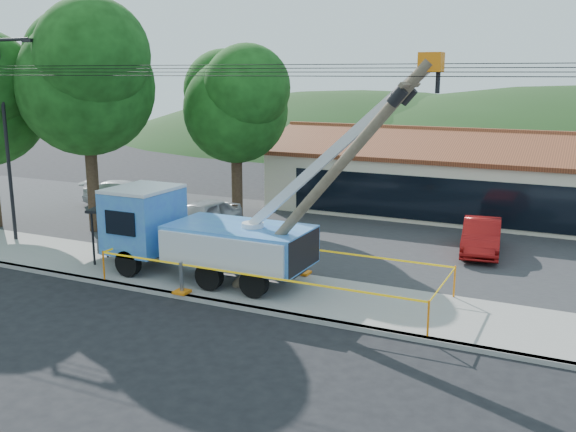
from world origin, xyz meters
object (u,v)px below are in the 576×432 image
(utility_truck, at_px, (201,233))
(leaning_pole, at_px, (333,174))
(bus_shelter, at_px, (123,222))
(car_red, at_px, (480,255))
(car_silver, at_px, (202,237))
(car_white, at_px, (126,207))

(utility_truck, relative_size, leaning_pole, 1.56)
(bus_shelter, relative_size, car_red, 0.59)
(leaning_pole, distance_m, car_silver, 11.54)
(utility_truck, relative_size, car_white, 2.56)
(leaning_pole, xyz_separation_m, bus_shelter, (-9.17, 0.74, -2.64))
(car_white, bearing_deg, car_red, -106.20)
(leaning_pole, relative_size, bus_shelter, 3.09)
(car_red, bearing_deg, leaning_pole, -119.70)
(car_silver, bearing_deg, utility_truck, -52.22)
(bus_shelter, relative_size, car_silver, 0.54)
(utility_truck, height_order, bus_shelter, utility_truck)
(utility_truck, xyz_separation_m, car_silver, (-3.59, 5.47, -1.83))
(car_silver, bearing_deg, car_white, 158.02)
(leaning_pole, height_order, car_silver, leaning_pole)
(leaning_pole, relative_size, car_silver, 1.66)
(bus_shelter, xyz_separation_m, car_silver, (0.27, 5.13, -1.76))
(car_red, bearing_deg, car_silver, -175.85)
(leaning_pole, distance_m, bus_shelter, 9.57)
(car_silver, bearing_deg, car_red, 15.84)
(leaning_pole, bearing_deg, car_red, 67.53)
(car_red, height_order, car_white, car_red)
(utility_truck, bearing_deg, bus_shelter, 175.07)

